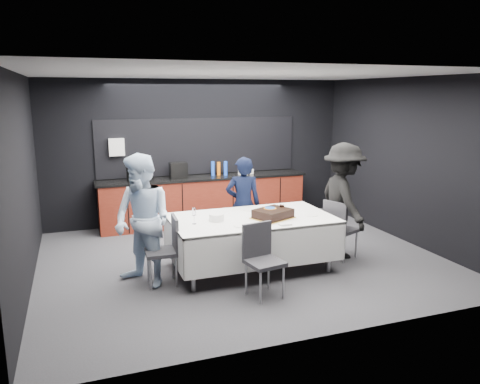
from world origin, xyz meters
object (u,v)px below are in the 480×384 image
object	(u,v)px
chair_left	(167,245)
person_left	(143,221)
party_table	(252,226)
plate_stack	(216,217)
cake_assembly	(273,214)
chair_near	(261,254)
chair_right	(338,225)
person_center	(243,204)
champagne_flute	(194,213)
person_right	(343,201)

from	to	relation	value
chair_left	person_left	world-z (taller)	person_left
party_table	plate_stack	world-z (taller)	plate_stack
cake_assembly	chair_near	bearing A→B (deg)	-122.96
chair_right	person_left	world-z (taller)	person_left
cake_assembly	chair_right	distance (m)	1.19
chair_right	person_center	distance (m)	1.54
chair_left	person_center	distance (m)	1.72
chair_left	champagne_flute	bearing A→B (deg)	8.11
chair_near	person_center	size ratio (longest dim) A/B	0.60
party_table	champagne_flute	xyz separation A→B (m)	(-0.87, -0.08, 0.30)
person_right	person_left	bearing A→B (deg)	97.95
champagne_flute	person_center	distance (m)	1.36
cake_assembly	chair_left	bearing A→B (deg)	179.13
chair_left	person_right	xyz separation A→B (m)	(2.80, 0.17, 0.36)
plate_stack	chair_right	world-z (taller)	chair_right
cake_assembly	champagne_flute	bearing A→B (deg)	176.00
chair_left	person_center	world-z (taller)	person_center
chair_left	chair_near	size ratio (longest dim) A/B	1.00
chair_near	person_left	world-z (taller)	person_left
chair_right	person_center	xyz separation A→B (m)	(-1.25, 0.86, 0.24)
party_table	plate_stack	size ratio (longest dim) A/B	10.78
chair_right	chair_near	distance (m)	1.81
person_left	chair_left	bearing A→B (deg)	43.25
plate_stack	person_left	xyz separation A→B (m)	(-1.03, -0.06, 0.06)
chair_right	person_left	distance (m)	2.99
plate_stack	person_right	distance (m)	2.07
plate_stack	person_right	bearing A→B (deg)	1.50
party_table	person_center	distance (m)	0.83
party_table	person_center	xyz separation A→B (m)	(0.16, 0.80, 0.13)
chair_near	chair_right	bearing A→B (deg)	26.97
chair_left	person_right	world-z (taller)	person_right
cake_assembly	person_left	bearing A→B (deg)	177.49
cake_assembly	chair_left	xyz separation A→B (m)	(-1.53, 0.02, -0.31)
party_table	chair_near	xyz separation A→B (m)	(-0.21, -0.89, -0.11)
chair_left	person_right	distance (m)	2.83
chair_right	person_right	world-z (taller)	person_right
plate_stack	person_center	distance (m)	1.07
plate_stack	chair_near	bearing A→B (deg)	-69.53
chair_left	chair_right	xyz separation A→B (m)	(2.67, 0.07, 0.00)
person_left	chair_right	bearing A→B (deg)	54.22
person_center	person_right	size ratio (longest dim) A/B	0.86
plate_stack	person_right	xyz separation A→B (m)	(2.07, 0.05, 0.07)
plate_stack	chair_left	size ratio (longest dim) A/B	0.23
chair_right	plate_stack	bearing A→B (deg)	178.52
person_center	person_left	size ratio (longest dim) A/B	0.87
chair_right	chair_left	bearing A→B (deg)	-178.51
cake_assembly	chair_right	size ratio (longest dim) A/B	0.71
cake_assembly	plate_stack	size ratio (longest dim) A/B	3.05
person_left	chair_near	bearing A→B (deg)	23.08
chair_left	person_right	bearing A→B (deg)	3.56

